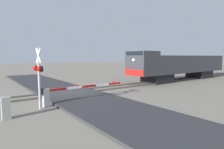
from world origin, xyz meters
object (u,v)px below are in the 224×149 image
utility_cabinet (6,108)px  locomotive (180,65)px  crossing_signal (39,72)px  crossing_gate (60,93)px

utility_cabinet → locomotive: bearing=101.8°
locomotive → crossing_signal: size_ratio=4.69×
crossing_signal → crossing_gate: crossing_signal is taller
crossing_signal → locomotive: bearing=100.4°
locomotive → crossing_signal: 19.38m
locomotive → crossing_gate: locomotive is taller
locomotive → crossing_gate: size_ratio=2.67×
crossing_gate → utility_cabinet: (1.17, -3.28, -0.21)m
crossing_signal → crossing_gate: 2.02m
crossing_gate → locomotive: bearing=100.3°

